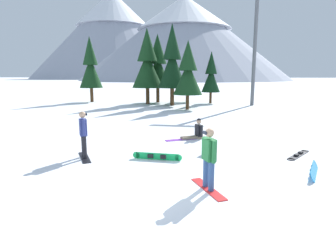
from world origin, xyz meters
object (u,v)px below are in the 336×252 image
(pine_tree_twin, at_px, (187,72))
(pine_tree_tall, at_px, (211,75))
(snowboarder_background, at_px, (195,132))
(snowboarder_midground, at_px, (83,134))
(loose_snowboard_far_spare, at_px, (314,170))
(backpack_blue, at_px, (208,149))
(loose_snowboard_near_right, at_px, (298,155))
(pine_tree_slender, at_px, (158,66))
(ski_lift_tower, at_px, (255,42))
(loose_snowboard_near_left, at_px, (157,156))
(pine_tree_broad, at_px, (188,72))
(snowboarder_foreground, at_px, (209,158))
(pine_tree_leaning, at_px, (90,67))
(pine_tree_young, at_px, (172,61))
(pine_tree_short, at_px, (147,63))

(pine_tree_twin, bearing_deg, pine_tree_tall, -23.63)
(snowboarder_background, bearing_deg, snowboarder_midground, -133.61)
(loose_snowboard_far_spare, xyz_separation_m, backpack_blue, (-3.30, 1.70, 0.08))
(backpack_blue, relative_size, pine_tree_tall, 0.08)
(snowboarder_background, distance_m, loose_snowboard_near_right, 4.69)
(snowboarder_background, height_order, pine_tree_slender, pine_tree_slender)
(ski_lift_tower, bearing_deg, snowboarder_background, -104.81)
(loose_snowboard_near_left, relative_size, pine_tree_slender, 0.24)
(pine_tree_broad, distance_m, pine_tree_twin, 7.32)
(snowboarder_foreground, height_order, backpack_blue, snowboarder_foreground)
(snowboarder_foreground, xyz_separation_m, pine_tree_slender, (-6.62, 24.09, 3.22))
(snowboarder_midground, distance_m, loose_snowboard_far_spare, 7.84)
(pine_tree_leaning, height_order, pine_tree_young, pine_tree_young)
(loose_snowboard_near_left, distance_m, pine_tree_twin, 23.12)
(snowboarder_foreground, bearing_deg, pine_tree_twin, 97.73)
(pine_tree_slender, bearing_deg, pine_tree_young, -54.25)
(snowboarder_background, height_order, pine_tree_tall, pine_tree_tall)
(loose_snowboard_near_left, bearing_deg, backpack_blue, 31.18)
(pine_tree_short, bearing_deg, pine_tree_young, -20.71)
(backpack_blue, distance_m, pine_tree_young, 18.68)
(pine_tree_tall, distance_m, pine_tree_broad, 6.37)
(snowboarder_foreground, distance_m, pine_tree_short, 23.63)
(pine_tree_short, bearing_deg, snowboarder_background, -68.13)
(snowboarder_background, bearing_deg, loose_snowboard_near_left, -105.84)
(pine_tree_slender, bearing_deg, backpack_blue, -72.60)
(pine_tree_tall, relative_size, pine_tree_twin, 0.88)
(snowboarder_background, bearing_deg, pine_tree_slender, 107.76)
(snowboarder_foreground, relative_size, backpack_blue, 3.53)
(loose_snowboard_near_left, height_order, pine_tree_leaning, pine_tree_leaning)
(snowboarder_midground, distance_m, snowboarder_background, 5.50)
(loose_snowboard_near_left, xyz_separation_m, backpack_blue, (1.78, 1.08, 0.08))
(pine_tree_tall, xyz_separation_m, ski_lift_tower, (4.25, -1.27, 3.28))
(backpack_blue, distance_m, pine_tree_broad, 15.00)
(pine_tree_slender, distance_m, pine_tree_leaning, 7.66)
(loose_snowboard_far_spare, relative_size, pine_tree_broad, 0.27)
(snowboarder_background, bearing_deg, pine_tree_young, 103.59)
(snowboarder_background, xyz_separation_m, pine_tree_young, (-3.63, 15.01, 4.04))
(snowboarder_foreground, relative_size, loose_snowboard_near_left, 0.91)
(pine_tree_broad, distance_m, pine_tree_short, 6.46)
(backpack_blue, xyz_separation_m, pine_tree_slender, (-6.47, 20.64, 3.88))
(loose_snowboard_near_right, height_order, pine_tree_broad, pine_tree_broad)
(pine_tree_broad, xyz_separation_m, pine_tree_twin, (-0.86, 7.27, 0.15))
(pine_tree_leaning, relative_size, ski_lift_tower, 0.66)
(pine_tree_broad, bearing_deg, backpack_blue, -80.52)
(pine_tree_young, xyz_separation_m, ski_lift_tower, (8.02, 1.61, 1.93))
(snowboarder_background, bearing_deg, pine_tree_broad, 98.21)
(pine_tree_slender, height_order, pine_tree_short, pine_tree_short)
(snowboarder_foreground, distance_m, loose_snowboard_near_right, 5.18)
(pine_tree_twin, height_order, pine_tree_short, pine_tree_short)
(snowboarder_background, distance_m, ski_lift_tower, 18.20)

